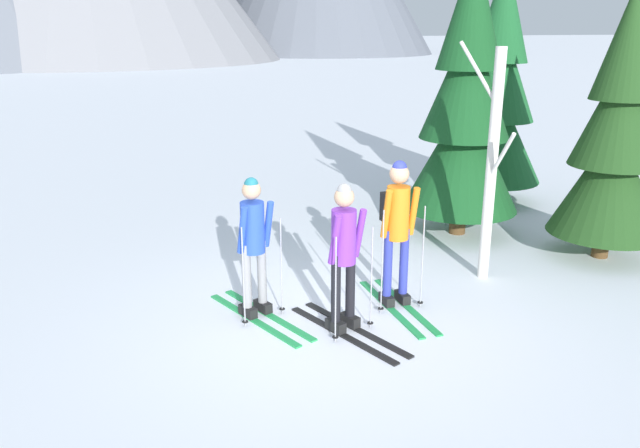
{
  "coord_description": "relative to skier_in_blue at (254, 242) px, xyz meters",
  "views": [
    {
      "loc": [
        -2.42,
        -6.41,
        3.36
      ],
      "look_at": [
        0.13,
        0.43,
        1.05
      ],
      "focal_mm": 35.17,
      "sensor_mm": 36.0,
      "label": 1
    }
  ],
  "objects": [
    {
      "name": "pine_tree_near",
      "position": [
        5.72,
        3.44,
        1.16
      ],
      "size": [
        1.89,
        1.89,
        4.57
      ],
      "color": "#51381E",
      "rests_on": "ground"
    },
    {
      "name": "skier_in_orange",
      "position": [
        1.72,
        -0.3,
        0.12
      ],
      "size": [
        0.61,
        1.74,
        1.85
      ],
      "color": "green",
      "rests_on": "ground"
    },
    {
      "name": "pine_tree_mid",
      "position": [
        5.44,
        0.14,
        0.89
      ],
      "size": [
        1.66,
        1.66,
        4.0
      ],
      "color": "#51381E",
      "rests_on": "ground"
    },
    {
      "name": "ground_plane",
      "position": [
        0.72,
        -0.36,
        -0.94
      ],
      "size": [
        400.0,
        400.0,
        0.0
      ],
      "primitive_type": "plane",
      "color": "white"
    },
    {
      "name": "skier_in_blue",
      "position": [
        0.0,
        0.0,
        0.0
      ],
      "size": [
        0.9,
        1.79,
        1.72
      ],
      "color": "green",
      "rests_on": "ground"
    },
    {
      "name": "pine_tree_far",
      "position": [
        4.02,
        1.89,
        1.16
      ],
      "size": [
        1.89,
        1.89,
        4.58
      ],
      "color": "#51381E",
      "rests_on": "ground"
    },
    {
      "name": "birch_tree_tall",
      "position": [
        3.29,
        0.08,
        0.67
      ],
      "size": [
        0.32,
        1.2,
        3.18
      ],
      "color": "silver",
      "rests_on": "ground"
    },
    {
      "name": "skier_in_purple",
      "position": [
        0.85,
        -0.72,
        0.02
      ],
      "size": [
        0.87,
        1.76,
        1.74
      ],
      "color": "black",
      "rests_on": "ground"
    }
  ]
}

